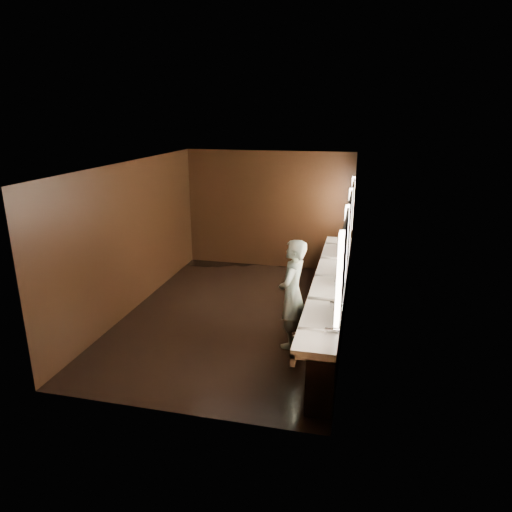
{
  "coord_description": "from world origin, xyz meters",
  "views": [
    {
      "loc": [
        2.16,
        -7.55,
        3.64
      ],
      "look_at": [
        0.39,
        0.0,
        1.19
      ],
      "focal_mm": 32.0,
      "sensor_mm": 36.0,
      "label": 1
    }
  ],
  "objects": [
    {
      "name": "person",
      "position": [
        1.19,
        -0.88,
        0.89
      ],
      "size": [
        0.54,
        0.72,
        1.78
      ],
      "primitive_type": "imported",
      "rotation": [
        0.0,
        0.0,
        -1.76
      ],
      "color": "#7EB5BC",
      "rests_on": "floor"
    },
    {
      "name": "trash_bin",
      "position": [
        1.58,
        -0.15,
        0.29
      ],
      "size": [
        0.46,
        0.46,
        0.58
      ],
      "primitive_type": "cylinder",
      "rotation": [
        0.0,
        0.0,
        -0.27
      ],
      "color": "black",
      "rests_on": "floor"
    },
    {
      "name": "mirror_band",
      "position": [
        1.98,
        -0.0,
        1.75
      ],
      "size": [
        0.06,
        5.03,
        1.15
      ],
      "color": "#FEE5C8",
      "rests_on": "wall_right"
    },
    {
      "name": "wall_right",
      "position": [
        2.0,
        0.0,
        1.4
      ],
      "size": [
        0.02,
        6.0,
        2.8
      ],
      "primitive_type": "cube",
      "color": "black",
      "rests_on": "floor"
    },
    {
      "name": "wall_left",
      "position": [
        -2.0,
        0.0,
        1.4
      ],
      "size": [
        0.02,
        6.0,
        2.8
      ],
      "primitive_type": "cube",
      "color": "black",
      "rests_on": "floor"
    },
    {
      "name": "ceiling",
      "position": [
        0.0,
        0.0,
        2.8
      ],
      "size": [
        4.0,
        6.0,
        0.02
      ],
      "primitive_type": "cube",
      "color": "#2D2D2B",
      "rests_on": "wall_back"
    },
    {
      "name": "sink_counter",
      "position": [
        1.79,
        0.0,
        0.5
      ],
      "size": [
        0.55,
        5.4,
        1.01
      ],
      "color": "black",
      "rests_on": "floor"
    },
    {
      "name": "wall_back",
      "position": [
        0.0,
        3.0,
        1.4
      ],
      "size": [
        4.0,
        0.02,
        2.8
      ],
      "primitive_type": "cube",
      "color": "black",
      "rests_on": "floor"
    },
    {
      "name": "floor",
      "position": [
        0.0,
        0.0,
        0.0
      ],
      "size": [
        6.0,
        6.0,
        0.0
      ],
      "primitive_type": "plane",
      "color": "black",
      "rests_on": "ground"
    },
    {
      "name": "wall_front",
      "position": [
        0.0,
        -3.0,
        1.4
      ],
      "size": [
        4.0,
        0.02,
        2.8
      ],
      "primitive_type": "cube",
      "color": "black",
      "rests_on": "floor"
    }
  ]
}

